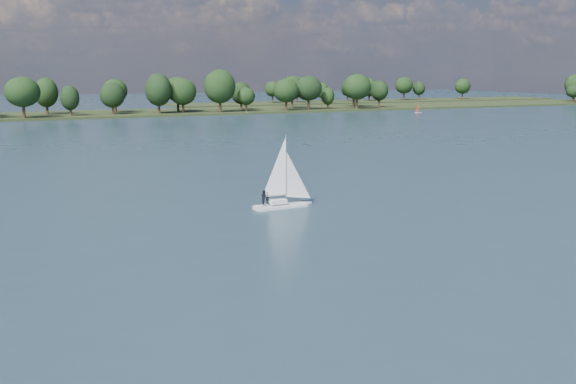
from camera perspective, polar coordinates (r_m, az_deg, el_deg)
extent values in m
plane|color=#233342|center=(130.10, -13.36, 3.68)|extent=(700.00, 700.00, 0.00)
cube|color=black|center=(240.41, -19.03, 6.41)|extent=(660.00, 40.00, 1.50)
cube|color=black|center=(342.23, 7.83, 7.94)|extent=(220.00, 30.00, 1.40)
cube|color=silver|center=(71.98, -0.58, -1.40)|extent=(6.55, 2.07, 0.76)
cube|color=silver|center=(71.83, -0.58, -0.81)|extent=(1.95, 1.22, 0.48)
cylinder|color=silver|center=(71.21, -0.59, 2.01)|extent=(0.11, 0.11, 7.63)
imported|color=black|center=(71.39, -1.84, -0.38)|extent=(0.44, 0.63, 1.65)
imported|color=black|center=(70.78, -2.13, -0.48)|extent=(0.69, 0.85, 1.65)
cube|color=silver|center=(250.59, 11.50, 6.92)|extent=(2.65, 1.29, 0.41)
cylinder|color=silver|center=(250.47, 11.52, 7.39)|extent=(0.07, 0.07, 3.64)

